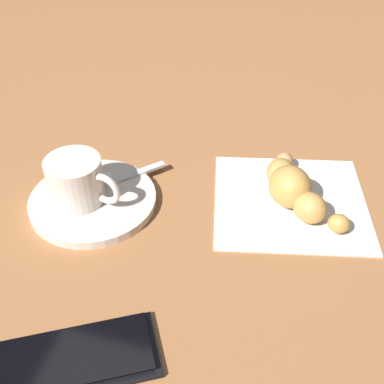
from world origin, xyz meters
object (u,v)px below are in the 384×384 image
at_px(croissant, 294,188).
at_px(cell_phone, 67,360).
at_px(teaspoon, 99,186).
at_px(espresso_cup, 77,180).
at_px(napkin, 290,201).
at_px(sugar_packet, 87,181).
at_px(saucer, 93,201).

distance_m(croissant, cell_phone, 0.30).
bearing_deg(teaspoon, espresso_cup, 60.72).
bearing_deg(napkin, sugar_packet, 9.80).
height_order(teaspoon, napkin, teaspoon).
distance_m(saucer, croissant, 0.23).
relative_size(espresso_cup, cell_phone, 0.54).
height_order(espresso_cup, cell_phone, espresso_cup).
bearing_deg(saucer, teaspoon, -92.25).
xyz_separation_m(sugar_packet, napkin, (-0.24, -0.04, -0.01)).
height_order(saucer, espresso_cup, espresso_cup).
height_order(espresso_cup, teaspoon, espresso_cup).
height_order(saucer, sugar_packet, sugar_packet).
xyz_separation_m(sugar_packet, cell_phone, (-0.08, 0.22, -0.01)).
bearing_deg(teaspoon, croissant, -168.86).
xyz_separation_m(saucer, teaspoon, (-0.00, -0.02, 0.01)).
relative_size(saucer, croissant, 1.17).
height_order(saucer, cell_phone, same).
xyz_separation_m(saucer, croissant, (-0.22, -0.06, 0.02)).
xyz_separation_m(espresso_cup, croissant, (-0.24, -0.07, -0.01)).
height_order(sugar_packet, croissant, croissant).
relative_size(espresso_cup, teaspoon, 0.85).
height_order(saucer, teaspoon, teaspoon).
bearing_deg(croissant, teaspoon, 11.14).
bearing_deg(teaspoon, sugar_packet, -17.27).
bearing_deg(cell_phone, croissant, -121.86).
distance_m(teaspoon, croissant, 0.23).
height_order(teaspoon, sugar_packet, teaspoon).
xyz_separation_m(sugar_packet, croissant, (-0.24, -0.04, 0.01)).
bearing_deg(napkin, cell_phone, 58.66).
distance_m(espresso_cup, napkin, 0.25).
bearing_deg(croissant, sugar_packet, 9.09).
relative_size(saucer, cell_phone, 0.88).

